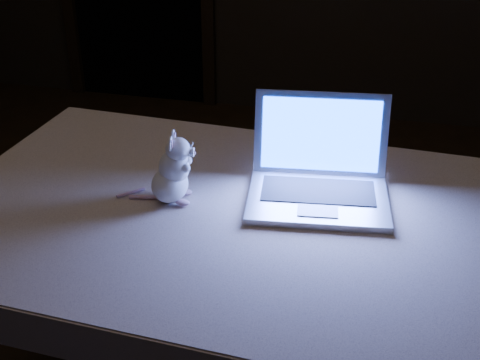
% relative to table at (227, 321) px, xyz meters
% --- Properties ---
extents(table, '(1.47, 0.99, 0.76)m').
position_rel_table_xyz_m(table, '(0.00, 0.00, 0.00)').
color(table, black).
rests_on(table, floor).
extents(tablecloth, '(1.56, 1.06, 0.11)m').
position_rel_table_xyz_m(tablecloth, '(0.02, 0.01, 0.34)').
color(tablecloth, beige).
rests_on(tablecloth, table).
extents(laptop, '(0.41, 0.37, 0.26)m').
position_rel_table_xyz_m(laptop, '(0.23, 0.09, 0.52)').
color(laptop, silver).
rests_on(laptop, tablecloth).
extents(plush_mouse, '(0.15, 0.15, 0.20)m').
position_rel_table_xyz_m(plush_mouse, '(-0.16, 0.01, 0.49)').
color(plush_mouse, white).
rests_on(plush_mouse, tablecloth).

